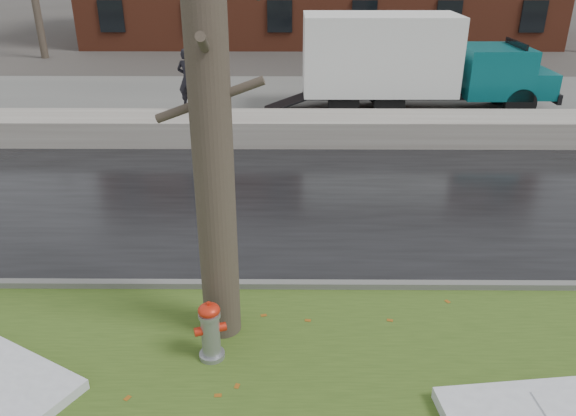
{
  "coord_description": "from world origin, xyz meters",
  "views": [
    {
      "loc": [
        0.44,
        -6.74,
        5.06
      ],
      "look_at": [
        0.38,
        1.99,
        1.0
      ],
      "focal_mm": 35.0,
      "sensor_mm": 36.0,
      "label": 1
    }
  ],
  "objects_px": {
    "box_truck": "(409,61)",
    "worker": "(188,79)",
    "fire_hydrant": "(210,328)",
    "tree": "(210,106)"
  },
  "relations": [
    {
      "from": "box_truck",
      "to": "worker",
      "type": "bearing_deg",
      "value": -158.85
    },
    {
      "from": "fire_hydrant",
      "to": "worker",
      "type": "distance_m",
      "value": 10.25
    },
    {
      "from": "fire_hydrant",
      "to": "box_truck",
      "type": "relative_size",
      "value": 0.09
    },
    {
      "from": "fire_hydrant",
      "to": "box_truck",
      "type": "bearing_deg",
      "value": 49.62
    },
    {
      "from": "worker",
      "to": "tree",
      "type": "bearing_deg",
      "value": 121.3
    },
    {
      "from": "fire_hydrant",
      "to": "tree",
      "type": "bearing_deg",
      "value": 63.75
    },
    {
      "from": "fire_hydrant",
      "to": "tree",
      "type": "distance_m",
      "value": 2.89
    },
    {
      "from": "tree",
      "to": "worker",
      "type": "height_order",
      "value": "tree"
    },
    {
      "from": "fire_hydrant",
      "to": "tree",
      "type": "relative_size",
      "value": 0.13
    },
    {
      "from": "tree",
      "to": "box_truck",
      "type": "height_order",
      "value": "tree"
    }
  ]
}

